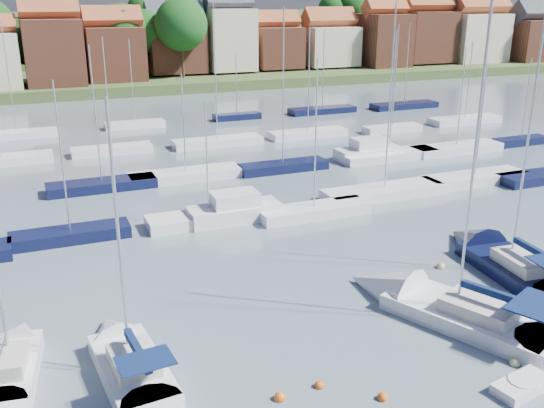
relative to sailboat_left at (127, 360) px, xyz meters
name	(u,v)px	position (x,y,z in m)	size (l,w,h in m)	color
ground	(221,154)	(16.08, 36.28, -0.36)	(260.00, 260.00, 0.00)	#4E5C6A
sailboat_left	(127,360)	(0.00, 0.00, 0.00)	(3.46, 10.02, 13.44)	silver
sailboat_centre	(435,306)	(16.11, -1.11, -0.02)	(8.67, 13.56, 17.97)	silver
sailboat_navy	(499,260)	(23.56, 2.40, -0.01)	(4.64, 12.91, 17.44)	black
sailboat_far	(13,364)	(-4.79, 1.70, -0.02)	(3.48, 8.88, 11.60)	silver
tender	(522,386)	(15.39, -8.15, -0.13)	(2.93, 1.75, 0.59)	silver
buoy_b	(383,399)	(9.53, -6.42, -0.36)	(0.45, 0.45, 0.45)	#D85914
buoy_c	(319,387)	(7.44, -4.66, -0.36)	(0.42, 0.42, 0.42)	#D85914
buoy_d	(514,365)	(16.49, -6.55, -0.36)	(0.48, 0.48, 0.48)	beige
buoy_e	(441,268)	(19.89, 3.38, -0.36)	(0.52, 0.52, 0.52)	beige
buoy_g	(280,399)	(5.52, -4.79, -0.36)	(0.49, 0.49, 0.49)	#D85914
buoy_h	(474,325)	(17.12, -3.01, -0.36)	(0.48, 0.48, 0.48)	#D85914
marina_field	(254,159)	(17.99, 31.42, 0.07)	(79.62, 41.41, 15.93)	silver
far_shore_town	(112,47)	(18.31, 128.94, 4.24)	(212.46, 90.00, 22.27)	#44562B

